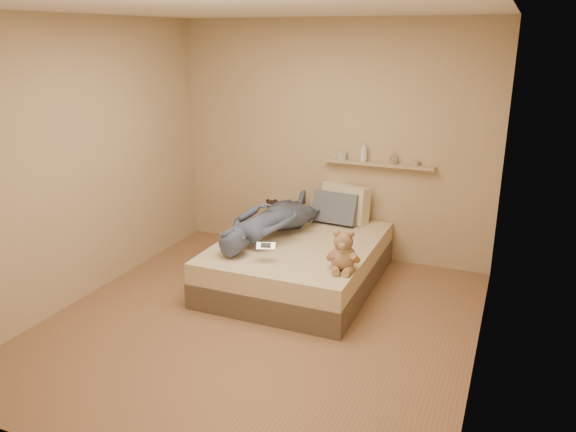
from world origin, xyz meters
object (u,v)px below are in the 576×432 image
at_px(dark_plush, 272,213).
at_px(pillow_grey, 335,208).
at_px(game_console, 266,246).
at_px(pillow_cream, 345,203).
at_px(person, 273,219).
at_px(wall_shelf, 378,164).
at_px(teddy_bear, 343,254).
at_px(bed, 299,262).

distance_m(dark_plush, pillow_grey, 0.70).
bearing_deg(dark_plush, game_console, -68.57).
height_order(game_console, pillow_cream, pillow_cream).
relative_size(pillow_cream, pillow_grey, 1.10).
bearing_deg(game_console, pillow_cream, 78.11).
relative_size(person, wall_shelf, 1.30).
height_order(pillow_cream, wall_shelf, wall_shelf).
relative_size(dark_plush, pillow_grey, 0.57).
relative_size(dark_plush, wall_shelf, 0.24).
bearing_deg(pillow_cream, dark_plush, -148.42).
relative_size(teddy_bear, dark_plush, 1.34).
relative_size(game_console, person, 0.12).
height_order(teddy_bear, pillow_cream, pillow_cream).
bearing_deg(person, wall_shelf, -122.47).
bearing_deg(wall_shelf, dark_plush, -153.63).
distance_m(bed, wall_shelf, 1.38).
bearing_deg(pillow_grey, game_console, -100.30).
xyz_separation_m(game_console, dark_plush, (-0.40, 1.01, -0.03)).
distance_m(game_console, pillow_grey, 1.32).
xyz_separation_m(teddy_bear, wall_shelf, (-0.07, 1.44, 0.49)).
height_order(dark_plush, person, person).
height_order(bed, teddy_bear, teddy_bear).
bearing_deg(wall_shelf, game_console, -112.56).
bearing_deg(person, pillow_grey, -113.08).
xyz_separation_m(bed, pillow_grey, (0.16, 0.69, 0.40)).
height_order(teddy_bear, dark_plush, teddy_bear).
distance_m(pillow_grey, wall_shelf, 0.66).
bearing_deg(wall_shelf, pillow_grey, -150.95).
distance_m(game_console, teddy_bear, 0.71).
distance_m(pillow_cream, person, 0.95).
xyz_separation_m(pillow_grey, person, (-0.46, -0.66, 0.02)).
bearing_deg(teddy_bear, pillow_grey, 110.99).
bearing_deg(pillow_cream, game_console, -101.89).
bearing_deg(pillow_cream, person, -123.24).
bearing_deg(pillow_cream, bed, -105.02).
xyz_separation_m(game_console, person, (-0.22, 0.64, 0.03)).
xyz_separation_m(bed, pillow_cream, (0.22, 0.83, 0.43)).
relative_size(dark_plush, pillow_cream, 0.52).
bearing_deg(bed, dark_plush, 139.90).
height_order(bed, pillow_grey, pillow_grey).
distance_m(teddy_bear, person, 1.08).
height_order(person, wall_shelf, wall_shelf).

